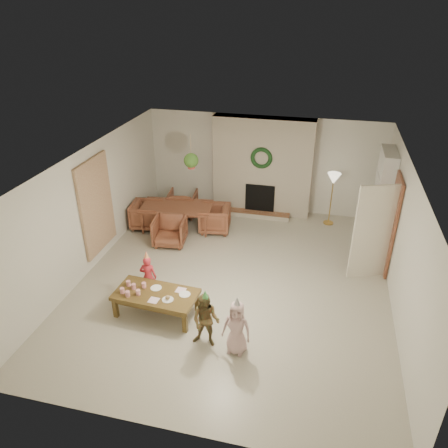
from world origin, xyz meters
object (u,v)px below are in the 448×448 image
(dining_table, at_px, (177,218))
(child_red, at_px, (148,277))
(dining_chair_left, at_px, (147,215))
(child_pink, at_px, (237,328))
(coffee_table_top, at_px, (156,295))
(dining_chair_right, at_px, (215,218))
(child_plaid, at_px, (206,321))
(dining_chair_far, at_px, (183,204))
(dining_chair_near, at_px, (170,231))

(dining_table, xyz_separation_m, child_red, (0.38, -2.69, 0.14))
(dining_chair_left, relative_size, child_pink, 0.76)
(dining_table, xyz_separation_m, coffee_table_top, (0.71, -3.14, 0.12))
(dining_table, height_order, child_pink, child_pink)
(dining_chair_right, distance_m, child_plaid, 3.89)
(dining_chair_far, height_order, dining_chair_left, same)
(child_pink, bearing_deg, dining_chair_near, 132.49)
(coffee_table_top, height_order, child_pink, child_pink)
(dining_chair_near, xyz_separation_m, child_pink, (2.20, -2.98, 0.15))
(dining_chair_far, bearing_deg, coffee_table_top, 94.61)
(dining_chair_near, height_order, child_pink, child_pink)
(dining_chair_left, bearing_deg, child_plaid, -152.03)
(child_pink, bearing_deg, dining_table, 127.70)
(child_red, bearing_deg, coffee_table_top, 118.99)
(dining_table, bearing_deg, child_plaid, -71.27)
(child_plaid, bearing_deg, dining_chair_left, 127.38)
(dining_chair_far, bearing_deg, child_pink, 111.04)
(child_pink, bearing_deg, child_red, 157.81)
(child_red, bearing_deg, child_pink, 144.77)
(dining_table, relative_size, dining_chair_left, 2.34)
(dining_chair_far, bearing_deg, dining_chair_left, 45.00)
(dining_chair_left, xyz_separation_m, dining_chair_right, (1.66, 0.21, 0.00))
(dining_chair_right, height_order, child_red, child_red)
(dining_table, distance_m, dining_chair_far, 0.74)
(dining_chair_left, xyz_separation_m, child_pink, (3.03, -3.63, 0.15))
(dining_chair_far, height_order, child_plaid, child_plaid)
(coffee_table_top, bearing_deg, child_red, 129.54)
(dining_chair_near, bearing_deg, dining_chair_left, 135.00)
(dining_chair_right, xyz_separation_m, child_pink, (1.37, -3.83, 0.15))
(dining_chair_near, height_order, coffee_table_top, dining_chair_near)
(dining_chair_far, relative_size, dining_chair_right, 1.00)
(dining_chair_near, relative_size, dining_chair_left, 1.00)
(dining_table, height_order, dining_chair_right, dining_chair_right)
(dining_chair_far, bearing_deg, dining_chair_near, 90.00)
(coffee_table_top, height_order, child_plaid, child_plaid)
(dining_chair_right, distance_m, child_red, 2.86)
(coffee_table_top, relative_size, child_pink, 1.53)
(dining_chair_near, bearing_deg, coffee_table_top, -82.64)
(child_red, bearing_deg, dining_chair_far, -89.05)
(coffee_table_top, distance_m, child_red, 0.55)
(dining_chair_left, distance_m, child_plaid, 4.39)
(child_red, distance_m, child_pink, 2.16)
(dining_table, distance_m, child_pink, 4.37)
(dining_table, distance_m, coffee_table_top, 3.22)
(dining_table, bearing_deg, child_pink, -65.45)
(dining_table, relative_size, dining_chair_right, 2.34)
(child_red, bearing_deg, dining_chair_near, -88.42)
(child_plaid, bearing_deg, child_pink, -1.77)
(coffee_table_top, xyz_separation_m, child_plaid, (1.07, -0.54, 0.07))
(dining_chair_near, distance_m, dining_chair_left, 1.05)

